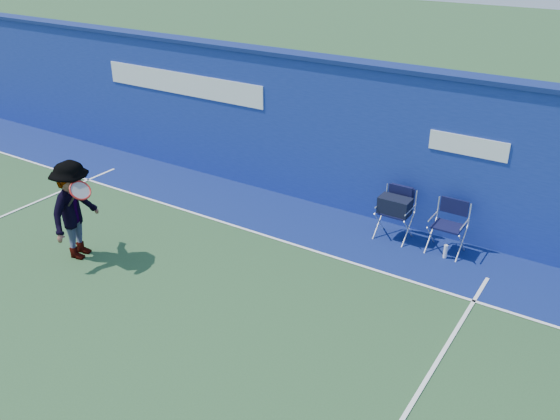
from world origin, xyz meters
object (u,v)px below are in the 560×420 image
Objects in this scene: directors_chair_right at (446,237)px; tennis_player at (75,210)px; directors_chair_left at (394,218)px; water_bottle at (445,252)px.

directors_chair_right is 0.53× the size of tennis_player.
tennis_player reaches higher than directors_chair_left.
tennis_player reaches higher than directors_chair_right.
water_bottle is at bearing -10.48° from directors_chair_left.
directors_chair_left is 1.14m from water_bottle.
directors_chair_left reaches higher than directors_chair_right.
water_bottle is (0.08, -0.22, -0.17)m from directors_chair_right.
water_bottle is 6.59m from tennis_player.
tennis_player reaches higher than water_bottle.
directors_chair_right is 0.29m from water_bottle.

